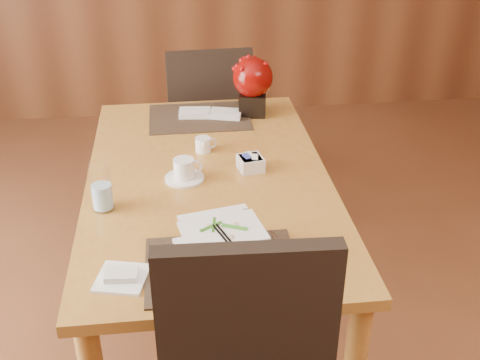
{
  "coord_description": "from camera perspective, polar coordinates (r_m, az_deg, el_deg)",
  "views": [
    {
      "loc": [
        -0.12,
        -1.36,
        1.85
      ],
      "look_at": [
        0.09,
        0.35,
        0.87
      ],
      "focal_mm": 45.0,
      "sensor_mm": 36.0,
      "label": 1
    }
  ],
  "objects": [
    {
      "name": "placemat_near",
      "position": [
        1.79,
        -1.71,
        -8.17
      ],
      "size": [
        0.45,
        0.33,
        0.01
      ],
      "primitive_type": "cube",
      "color": "black",
      "rests_on": "dining_table"
    },
    {
      "name": "far_chair",
      "position": [
        3.24,
        -3.02,
        5.68
      ],
      "size": [
        0.46,
        0.47,
        0.96
      ],
      "rotation": [
        0.0,
        0.0,
        3.19
      ],
      "color": "black",
      "rests_on": "ground"
    },
    {
      "name": "placemat_far",
      "position": [
        2.74,
        -3.87,
        5.96
      ],
      "size": [
        0.45,
        0.33,
        0.01
      ],
      "primitive_type": "cube",
      "color": "black",
      "rests_on": "dining_table"
    },
    {
      "name": "soup_setting",
      "position": [
        1.79,
        -1.61,
        -6.14
      ],
      "size": [
        0.3,
        0.3,
        0.1
      ],
      "rotation": [
        0.0,
        0.0,
        0.2
      ],
      "color": "white",
      "rests_on": "dining_table"
    },
    {
      "name": "dining_table",
      "position": [
        2.3,
        -2.96,
        -1.78
      ],
      "size": [
        0.9,
        1.5,
        0.75
      ],
      "color": "#B97F33",
      "rests_on": "ground"
    },
    {
      "name": "berry_decor",
      "position": [
        2.72,
        1.21,
        9.21
      ],
      "size": [
        0.18,
        0.18,
        0.26
      ],
      "rotation": [
        0.0,
        0.0,
        -0.18
      ],
      "color": "black",
      "rests_on": "dining_table"
    },
    {
      "name": "bread_plate",
      "position": [
        1.77,
        -11.14,
        -9.1
      ],
      "size": [
        0.17,
        0.17,
        0.01
      ],
      "primitive_type": "cube",
      "rotation": [
        0.0,
        0.0,
        -0.24
      ],
      "color": "white",
      "rests_on": "dining_table"
    },
    {
      "name": "creamer_jug",
      "position": [
        2.42,
        -3.53,
        3.38
      ],
      "size": [
        0.09,
        0.09,
        0.06
      ],
      "primitive_type": null,
      "rotation": [
        0.0,
        0.0,
        0.07
      ],
      "color": "white",
      "rests_on": "dining_table"
    },
    {
      "name": "napkins_far",
      "position": [
        2.74,
        -2.63,
        6.33
      ],
      "size": [
        0.3,
        0.15,
        0.03
      ],
      "primitive_type": null,
      "rotation": [
        0.0,
        0.0,
        -0.2
      ],
      "color": "white",
      "rests_on": "dining_table"
    },
    {
      "name": "water_glass",
      "position": [
        2.06,
        -13.02,
        -0.63
      ],
      "size": [
        0.1,
        0.1,
        0.17
      ],
      "primitive_type": "cylinder",
      "rotation": [
        0.0,
        0.0,
        -0.42
      ],
      "color": "white",
      "rests_on": "dining_table"
    },
    {
      "name": "coffee_cup",
      "position": [
        2.22,
        -5.32,
        0.87
      ],
      "size": [
        0.15,
        0.15,
        0.08
      ],
      "rotation": [
        0.0,
        0.0,
        0.05
      ],
      "color": "white",
      "rests_on": "dining_table"
    },
    {
      "name": "sugar_caddy",
      "position": [
        2.28,
        1.01,
        1.59
      ],
      "size": [
        0.1,
        0.1,
        0.05
      ],
      "primitive_type": "cube",
      "rotation": [
        0.0,
        0.0,
        0.2
      ],
      "color": "white",
      "rests_on": "dining_table"
    }
  ]
}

